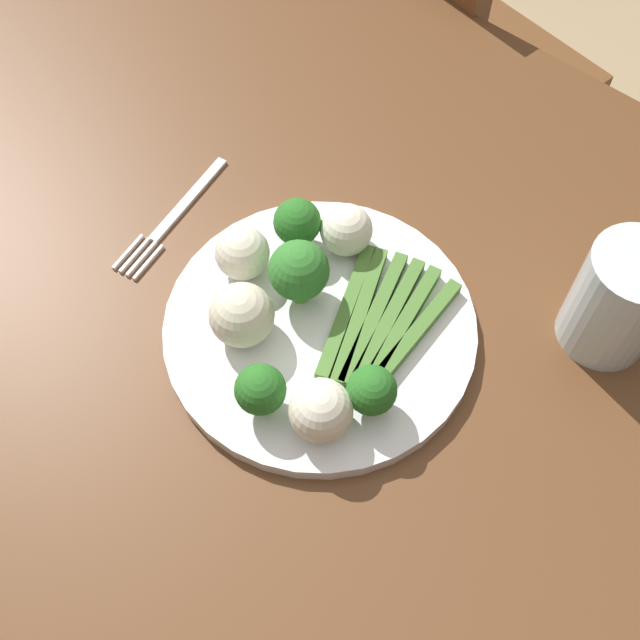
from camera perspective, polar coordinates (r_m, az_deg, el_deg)
The scene contains 15 objects.
ground_plane at distance 1.43m, azimuth -2.54°, elevation -15.45°, with size 6.00×6.00×0.02m, color tan.
dining_table at distance 0.81m, azimuth -4.35°, elevation -2.36°, with size 1.23×0.92×0.77m.
chair at distance 1.33m, azimuth 6.87°, elevation 17.81°, with size 0.46×0.46×0.87m.
plate at distance 0.68m, azimuth 0.00°, elevation -0.55°, with size 0.28×0.28×0.01m, color white.
asparagus_bundle at distance 0.67m, azimuth 4.48°, elevation -0.19°, with size 0.11×0.15×0.01m.
broccoli_near_center at distance 0.66m, azimuth -1.58°, elevation 3.65°, with size 0.05×0.05×0.07m.
broccoli_outer_edge at distance 0.70m, azimuth -1.93°, elevation 7.42°, with size 0.04×0.04×0.05m.
broccoli_front_left at distance 0.61m, azimuth 3.86°, elevation -5.28°, with size 0.04×0.04×0.05m.
broccoli_right at distance 0.61m, azimuth -4.46°, elevation -5.21°, with size 0.04×0.04×0.05m.
cauliflower_back_right at distance 0.65m, azimuth -5.85°, elevation 0.37°, with size 0.06×0.06×0.06m, color beige.
cauliflower_back at distance 0.70m, azimuth 1.96°, elevation 6.72°, with size 0.05×0.05×0.05m, color white.
cauliflower_near_fork at distance 0.60m, azimuth 0.05°, elevation -6.73°, with size 0.05×0.05×0.05m, color silver.
cauliflower_front at distance 0.69m, azimuth -5.80°, elevation 4.99°, with size 0.05×0.05×0.05m, color silver.
fork at distance 0.77m, azimuth -10.83°, elevation 7.58°, with size 0.05×0.17×0.00m.
water_glass at distance 0.68m, azimuth 21.41°, elevation 1.39°, with size 0.08×0.08×0.11m, color silver.
Camera 1 is at (-0.30, 0.25, 1.36)m, focal length 43.01 mm.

